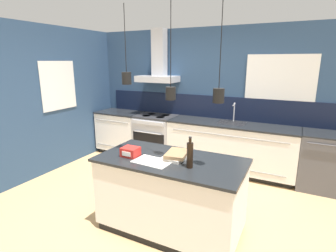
# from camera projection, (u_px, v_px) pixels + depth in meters

# --- Properties ---
(ground_plane) EXTENTS (16.00, 16.00, 0.00)m
(ground_plane) POSITION_uv_depth(u_px,v_px,m) (160.00, 208.00, 3.65)
(ground_plane) COLOR tan
(ground_plane) RESTS_ON ground
(wall_back) EXTENTS (5.60, 2.51, 2.60)m
(wall_back) POSITION_uv_depth(u_px,v_px,m) (205.00, 95.00, 5.07)
(wall_back) COLOR navy
(wall_back) RESTS_ON ground_plane
(wall_left) EXTENTS (0.08, 3.80, 2.60)m
(wall_left) POSITION_uv_depth(u_px,v_px,m) (65.00, 98.00, 4.99)
(wall_left) COLOR navy
(wall_left) RESTS_ON ground_plane
(counter_run_left) EXTENTS (0.98, 0.64, 0.91)m
(counter_run_left) POSITION_uv_depth(u_px,v_px,m) (121.00, 132.00, 5.82)
(counter_run_left) COLOR black
(counter_run_left) RESTS_ON ground_plane
(counter_run_sink) EXTENTS (2.28, 0.64, 1.26)m
(counter_run_sink) POSITION_uv_depth(u_px,v_px,m) (230.00, 147.00, 4.76)
(counter_run_sink) COLOR black
(counter_run_sink) RESTS_ON ground_plane
(oven_range) EXTENTS (0.81, 0.66, 0.91)m
(oven_range) POSITION_uv_depth(u_px,v_px,m) (156.00, 137.00, 5.43)
(oven_range) COLOR #B5B5BA
(oven_range) RESTS_ON ground_plane
(dishwasher) EXTENTS (0.63, 0.65, 0.91)m
(dishwasher) POSITION_uv_depth(u_px,v_px,m) (321.00, 161.00, 4.13)
(dishwasher) COLOR #4C4C51
(dishwasher) RESTS_ON ground_plane
(kitchen_island) EXTENTS (1.68, 0.86, 0.91)m
(kitchen_island) POSITION_uv_depth(u_px,v_px,m) (171.00, 195.00, 3.09)
(kitchen_island) COLOR black
(kitchen_island) RESTS_ON ground_plane
(bottle_on_island) EXTENTS (0.07, 0.07, 0.33)m
(bottle_on_island) POSITION_uv_depth(u_px,v_px,m) (190.00, 155.00, 2.71)
(bottle_on_island) COLOR black
(bottle_on_island) RESTS_ON kitchen_island
(book_stack) EXTENTS (0.27, 0.36, 0.08)m
(book_stack) POSITION_uv_depth(u_px,v_px,m) (177.00, 155.00, 2.99)
(book_stack) COLOR silver
(book_stack) RESTS_ON kitchen_island
(red_supply_box) EXTENTS (0.19, 0.17, 0.11)m
(red_supply_box) POSITION_uv_depth(u_px,v_px,m) (130.00, 152.00, 3.06)
(red_supply_box) COLOR red
(red_supply_box) RESTS_ON kitchen_island
(paper_pile) EXTENTS (0.43, 0.29, 0.01)m
(paper_pile) POSITION_uv_depth(u_px,v_px,m) (152.00, 161.00, 2.90)
(paper_pile) COLOR silver
(paper_pile) RESTS_ON kitchen_island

